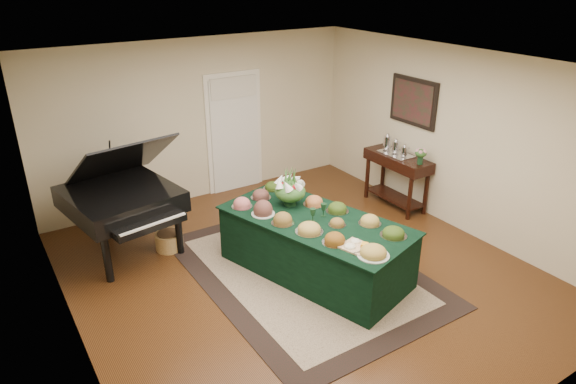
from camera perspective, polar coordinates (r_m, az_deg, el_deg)
ground at (r=6.89m, az=1.36°, el=-8.87°), size 6.00×6.00×0.00m
area_rug at (r=6.91m, az=1.62°, el=-8.70°), size 2.58×3.61×0.01m
kitchen_doorway at (r=9.07m, az=-5.96°, el=6.44°), size 1.05×0.07×2.10m
buffet_table at (r=6.69m, az=3.01°, el=-6.01°), size 1.82×2.70×0.79m
food_platters at (r=6.49m, az=2.45°, el=-2.54°), size 1.44×2.50×0.15m
cutting_board at (r=5.91m, az=7.40°, el=-5.75°), size 0.38×0.38×0.10m
green_goblets at (r=6.47m, az=3.37°, el=-2.26°), size 0.28×0.12×0.18m
floral_centerpiece at (r=6.76m, az=0.24°, el=0.48°), size 0.43×0.43×0.43m
grand_piano at (r=7.34m, az=-17.98°, el=-0.61°), size 1.61×1.80×1.67m
wicker_basket at (r=7.54m, az=-13.04°, el=-5.32°), size 0.40×0.40×0.25m
mahogany_sideboard at (r=8.62m, az=12.04°, el=2.73°), size 0.45×1.20×0.89m
tea_service at (r=8.57m, az=11.79°, el=4.93°), size 0.34×0.58×0.30m
pink_bouquet at (r=8.19m, az=14.54°, el=4.14°), size 0.20×0.20×0.26m
wall_painting at (r=8.46m, az=13.75°, el=9.72°), size 0.05×0.95×0.75m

